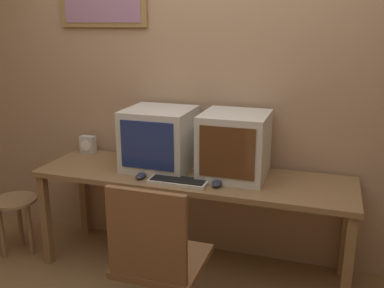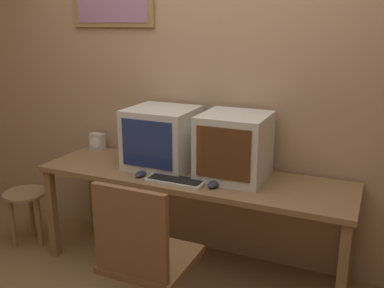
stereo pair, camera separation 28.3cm
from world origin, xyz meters
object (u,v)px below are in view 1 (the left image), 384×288
(office_chair, at_px, (159,274))
(keyboard_main, at_px, (178,181))
(side_stool, at_px, (15,212))
(monitor_left, at_px, (160,139))
(monitor_right, at_px, (235,145))
(mouse_far_corner, at_px, (141,176))
(mouse_near_keyboard, at_px, (217,183))
(desk_clock, at_px, (88,144))

(office_chair, bearing_deg, keyboard_main, 98.17)
(office_chair, height_order, side_stool, office_chair)
(side_stool, bearing_deg, monitor_left, 13.84)
(monitor_right, xyz_separation_m, mouse_far_corner, (-0.57, -0.24, -0.20))
(mouse_near_keyboard, bearing_deg, mouse_far_corner, -178.36)
(mouse_near_keyboard, height_order, desk_clock, desk_clock)
(monitor_right, xyz_separation_m, office_chair, (-0.23, -0.78, -0.54))
(monitor_right, height_order, office_chair, monitor_right)
(desk_clock, bearing_deg, office_chair, -43.63)
(keyboard_main, relative_size, mouse_far_corner, 3.53)
(mouse_near_keyboard, bearing_deg, side_stool, -178.66)
(side_stool, bearing_deg, mouse_near_keyboard, 1.34)
(mouse_near_keyboard, relative_size, mouse_far_corner, 0.98)
(mouse_near_keyboard, relative_size, side_stool, 0.24)
(monitor_right, height_order, mouse_near_keyboard, monitor_right)
(mouse_near_keyboard, distance_m, side_stool, 1.61)
(monitor_left, distance_m, monitor_right, 0.54)
(desk_clock, bearing_deg, keyboard_main, -23.91)
(mouse_near_keyboard, xyz_separation_m, office_chair, (-0.17, -0.55, -0.34))
(keyboard_main, xyz_separation_m, office_chair, (0.08, -0.53, -0.33))
(mouse_far_corner, bearing_deg, monitor_right, 22.83)
(monitor_right, xyz_separation_m, side_stool, (-1.62, -0.26, -0.60))
(keyboard_main, distance_m, desk_clock, 0.99)
(keyboard_main, distance_m, mouse_near_keyboard, 0.25)
(desk_clock, xyz_separation_m, side_stool, (-0.40, -0.42, -0.45))
(monitor_left, relative_size, keyboard_main, 1.19)
(mouse_far_corner, relative_size, desk_clock, 0.81)
(monitor_right, bearing_deg, desk_clock, 172.61)
(office_chair, bearing_deg, monitor_left, 111.33)
(monitor_left, relative_size, side_stool, 1.03)
(monitor_right, relative_size, desk_clock, 3.25)
(monitor_left, distance_m, keyboard_main, 0.39)
(monitor_right, height_order, mouse_far_corner, monitor_right)
(keyboard_main, bearing_deg, monitor_left, 132.70)
(desk_clock, bearing_deg, mouse_far_corner, -31.82)
(monitor_left, relative_size, mouse_far_corner, 4.19)
(keyboard_main, bearing_deg, mouse_far_corner, 179.16)
(side_stool, bearing_deg, office_chair, -20.47)
(monitor_left, height_order, mouse_far_corner, monitor_left)
(monitor_left, height_order, desk_clock, monitor_left)
(mouse_near_keyboard, height_order, mouse_far_corner, mouse_near_keyboard)
(monitor_left, bearing_deg, keyboard_main, -47.30)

